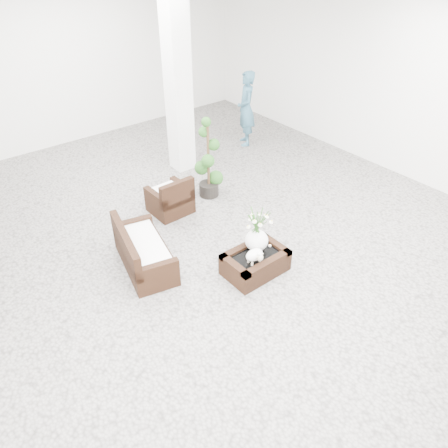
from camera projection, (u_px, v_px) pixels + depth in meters
ground at (220, 254)px, 6.82m from camera, size 11.00×11.00×0.00m
column at (178, 83)px, 8.23m from camera, size 0.40×0.40×3.50m
coffee_table at (255, 263)px, 6.39m from camera, size 0.90×0.60×0.31m
sheep_figurine at (254, 256)px, 6.11m from camera, size 0.28×0.23×0.21m
planter_narcissus at (257, 227)px, 6.19m from camera, size 0.44×0.44×0.80m
tealight at (270, 245)px, 6.46m from camera, size 0.04×0.04×0.03m
armchair at (169, 194)px, 7.62m from camera, size 0.67×0.64×0.70m
loveseat at (144, 247)px, 6.40m from camera, size 0.89×1.40×0.69m
topiary at (208, 158)px, 7.84m from camera, size 0.41×0.41×1.53m
shopper at (246, 109)px, 9.72m from camera, size 0.64×0.72×1.65m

